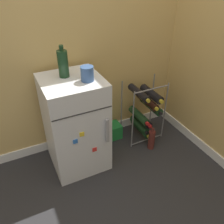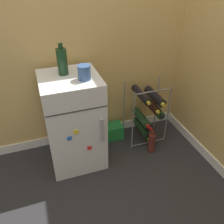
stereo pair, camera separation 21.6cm
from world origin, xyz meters
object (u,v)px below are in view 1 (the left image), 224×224
mini_fridge (75,124)px  fridge_top_cup (87,74)px  fridge_top_bottle (63,63)px  soda_box (108,132)px  loose_bottle_floor (151,139)px  wine_rack (144,110)px

mini_fridge → fridge_top_cup: size_ratio=7.58×
mini_fridge → fridge_top_bottle: bearing=113.9°
fridge_top_cup → soda_box: bearing=42.3°
soda_box → fridge_top_bottle: 0.97m
soda_box → loose_bottle_floor: size_ratio=1.10×
mini_fridge → fridge_top_bottle: fridge_top_bottle is taller
loose_bottle_floor → mini_fridge: bearing=167.8°
fridge_top_bottle → loose_bottle_floor: 1.13m
wine_rack → fridge_top_bottle: (-0.76, 0.00, 0.62)m
soda_box → loose_bottle_floor: 0.46m
mini_fridge → loose_bottle_floor: 0.78m
loose_bottle_floor → wine_rack: bearing=82.2°
mini_fridge → fridge_top_bottle: size_ratio=3.45×
wine_rack → loose_bottle_floor: size_ratio=2.60×
mini_fridge → fridge_top_cup: (0.10, -0.08, 0.47)m
fridge_top_cup → loose_bottle_floor: size_ratio=0.46×
wine_rack → soda_box: wine_rack is taller
mini_fridge → fridge_top_cup: 0.49m
mini_fridge → fridge_top_bottle: 0.53m
fridge_top_bottle → wine_rack: bearing=-0.3°
wine_rack → mini_fridge: bearing=-175.4°
mini_fridge → loose_bottle_floor: mini_fridge is taller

